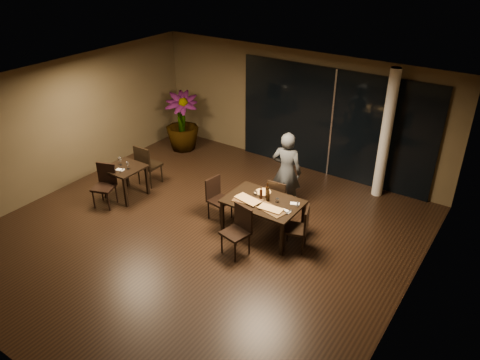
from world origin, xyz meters
name	(u,v)px	position (x,y,z in m)	size (l,w,h in m)	color
ground	(200,235)	(0.00, 0.00, 0.00)	(8.00, 8.00, 0.00)	black
wall_back	(298,109)	(0.00, 4.05, 1.50)	(8.00, 0.10, 3.00)	#473B26
wall_left	(61,125)	(-4.05, 0.00, 1.50)	(0.10, 8.00, 3.00)	#473B26
wall_right	(413,240)	(4.05, 0.00, 1.50)	(0.10, 8.00, 3.00)	#473B26
ceiling	(193,92)	(0.00, 0.00, 3.02)	(8.00, 8.00, 0.04)	silver
window_panel	(332,124)	(1.00, 3.96, 1.35)	(5.00, 0.06, 2.70)	black
column	(386,135)	(2.40, 3.65, 1.50)	(0.24, 0.24, 3.00)	silver
main_table	(263,204)	(1.00, 0.80, 0.68)	(1.50, 1.00, 0.75)	black
side_table	(125,172)	(-2.40, 0.30, 0.62)	(0.80, 0.80, 0.75)	black
chair_main_far	(278,197)	(0.96, 1.49, 0.50)	(0.44, 0.44, 0.90)	black
chair_main_near	(239,228)	(0.96, -0.01, 0.55)	(0.54, 0.54, 0.98)	black
chair_main_left	(217,196)	(-0.12, 0.76, 0.52)	(0.48, 0.48, 0.92)	black
chair_main_right	(300,226)	(1.88, 0.72, 0.52)	(0.54, 0.54, 0.93)	black
chair_side_far	(146,163)	(-2.38, 0.97, 0.58)	(0.49, 0.49, 1.03)	black
chair_side_near	(105,183)	(-2.51, -0.19, 0.54)	(0.57, 0.57, 0.96)	black
diner	(286,171)	(0.90, 1.92, 0.90)	(0.61, 0.41, 1.80)	#2D3032
potted_plant	(182,122)	(-3.05, 3.08, 0.81)	(0.89, 0.89, 1.63)	#234C19
pizza_board_left	(248,200)	(0.74, 0.63, 0.76)	(0.59, 0.29, 0.01)	#422A15
pizza_board_right	(271,209)	(1.30, 0.60, 0.76)	(0.61, 0.31, 0.01)	#402B14
oblong_pizza_left	(248,200)	(0.74, 0.63, 0.77)	(0.51, 0.24, 0.02)	maroon
oblong_pizza_right	(271,209)	(1.30, 0.60, 0.77)	(0.45, 0.21, 0.02)	maroon
round_pizza	(263,192)	(0.82, 1.09, 0.76)	(0.31, 0.31, 0.01)	#C83D16
bottle_a	(261,193)	(0.92, 0.83, 0.89)	(0.06, 0.06, 0.27)	black
bottle_b	(268,194)	(1.07, 0.86, 0.90)	(0.07, 0.07, 0.30)	black
bottle_c	(267,191)	(1.00, 0.95, 0.92)	(0.07, 0.07, 0.33)	black
tumbler_left	(256,193)	(0.75, 0.92, 0.79)	(0.07, 0.07, 0.08)	white
tumbler_right	(277,200)	(1.25, 0.92, 0.79)	(0.07, 0.07, 0.08)	white
napkin_near	(286,211)	(1.57, 0.70, 0.76)	(0.18, 0.10, 0.01)	white
napkin_far	(295,204)	(1.58, 1.05, 0.76)	(0.18, 0.10, 0.01)	white
wine_glass_a	(120,161)	(-2.55, 0.33, 0.84)	(0.08, 0.08, 0.19)	white
wine_glass_b	(128,165)	(-2.26, 0.29, 0.84)	(0.08, 0.08, 0.17)	white
side_napkin	(120,170)	(-2.36, 0.14, 0.76)	(0.18, 0.11, 0.01)	white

